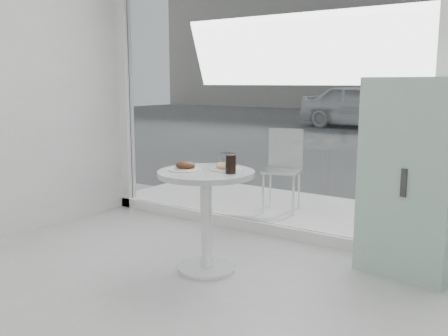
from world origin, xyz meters
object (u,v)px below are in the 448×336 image
Objects in this scene: main_table at (206,200)px; patio_chair at (284,164)px; plate_donut at (226,167)px; water_tumbler_b at (223,162)px; water_tumbler_a at (225,160)px; cola_glass at (231,164)px; mint_cabinet at (413,178)px; car_white at (364,106)px; plate_fritter at (185,167)px.

patio_chair is (-0.32, 1.82, -0.01)m from main_table.
patio_chair is at bearing 103.76° from plate_donut.
water_tumbler_b is at bearing 143.13° from plate_donut.
cola_glass is at bearing -46.88° from water_tumbler_a.
mint_cabinet is at bearing 25.72° from water_tumbler_a.
patio_chair is 0.22× the size of car_white.
plate_donut is at bearing -92.02° from patio_chair.
plate_fritter is 0.36m from cola_glass.
water_tumbler_a reaches higher than main_table.
car_white is at bearing 104.78° from plate_donut.
car_white reaches higher than plate_fritter.
plate_fritter is at bearing -155.97° from car_white.
plate_fritter is (0.19, -1.89, 0.25)m from patio_chair.
mint_cabinet is 1.34m from cola_glass.
mint_cabinet is at bearing 31.82° from plate_donut.
mint_cabinet is 12.63× the size of water_tumbler_b.
water_tumbler_a is (3.12, -12.05, 0.13)m from car_white.
main_table is 0.36m from cola_glass.
patio_chair reaches higher than water_tumbler_a.
water_tumbler_b is at bearing 73.10° from main_table.
mint_cabinet is 1.38m from plate_donut.
car_white is at bearing 104.61° from water_tumbler_b.
cola_glass is at bearing -39.96° from water_tumbler_b.
patio_chair is at bearing 106.34° from cola_glass.
car_white is 35.70× the size of water_tumbler_a.
plate_donut is at bearing -52.46° from water_tumbler_a.
cola_glass is at bearing 14.92° from plate_fritter.
plate_donut is 1.67× the size of cola_glass.
water_tumbler_a is (0.00, 0.23, 0.27)m from main_table.
car_white is 27.71× the size of cola_glass.
car_white is at bearing 103.55° from plate_fritter.
car_white reaches higher than cola_glass.
mint_cabinet is at bearing 33.11° from plate_fritter.
patio_chair is 1.92m from plate_fritter.
cola_glass is at bearing -133.62° from mint_cabinet.
plate_donut is at bearing -36.87° from water_tumbler_b.
plate_donut is 0.07m from water_tumbler_b.
main_table is 0.31m from water_tumbler_b.
car_white is at bearing 104.51° from water_tumbler_a.
water_tumbler_b is (-0.05, 0.04, 0.03)m from plate_donut.
plate_donut is at bearing 50.70° from main_table.
cola_glass reaches higher than water_tumbler_a.
cola_glass is at bearing -89.44° from patio_chair.
car_white reaches higher than main_table.
main_table is at bearing -95.75° from patio_chair.
car_white is at bearing 89.16° from patio_chair.
plate_donut is at bearing 138.77° from cola_glass.
plate_fritter is 0.30m from plate_donut.
plate_donut is at bearing -139.66° from mint_cabinet.
cola_glass is (0.11, -0.10, 0.05)m from plate_donut.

